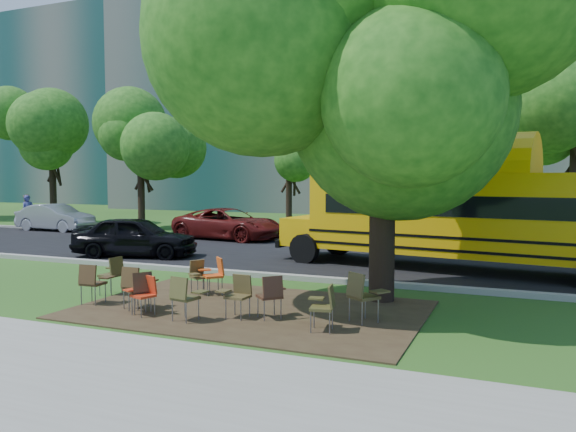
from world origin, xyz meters
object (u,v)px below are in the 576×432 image
at_px(chair_2, 142,287).
at_px(chair_4, 184,294).
at_px(chair_8, 113,271).
at_px(chair_7, 362,292).
at_px(chair_10, 198,273).
at_px(black_car, 135,237).
at_px(chair_0, 93,280).
at_px(chair_1, 135,283).
at_px(pedestrian_b, 27,210).
at_px(bg_car_red, 228,224).
at_px(main_tree, 384,67).
at_px(school_bus, 488,216).
at_px(chair_3, 144,291).
at_px(chair_5, 238,292).
at_px(chair_11, 272,292).
at_px(pedestrian_a, 28,212).
at_px(chair_9, 215,272).
at_px(bg_car_silver, 55,218).
at_px(chair_6, 325,303).

distance_m(chair_2, chair_4, 1.22).
bearing_deg(chair_8, chair_7, -89.57).
bearing_deg(chair_10, black_car, -100.21).
height_order(chair_0, chair_7, chair_7).
height_order(chair_1, pedestrian_b, pedestrian_b).
relative_size(chair_10, bg_car_red, 0.16).
bearing_deg(main_tree, school_bus, 67.54).
bearing_deg(chair_8, chair_1, -122.00).
height_order(chair_3, pedestrian_b, pedestrian_b).
relative_size(chair_5, chair_10, 1.07).
bearing_deg(chair_3, school_bus, -108.55).
bearing_deg(pedestrian_b, chair_5, 4.56).
distance_m(chair_5, chair_11, 0.67).
bearing_deg(chair_1, chair_11, 6.35).
xyz_separation_m(chair_1, pedestrian_a, (-17.12, 12.94, 0.33)).
height_order(school_bus, chair_4, school_bus).
relative_size(main_tree, chair_3, 10.90).
bearing_deg(chair_1, chair_5, 4.67).
distance_m(chair_9, pedestrian_a, 21.03).
distance_m(chair_5, bg_car_silver, 20.59).
relative_size(chair_0, pedestrian_a, 0.50).
relative_size(chair_1, pedestrian_a, 0.51).
relative_size(chair_7, chair_10, 1.22).
xyz_separation_m(chair_5, chair_7, (2.33, 0.53, 0.07)).
distance_m(school_bus, bg_car_silver, 21.44).
bearing_deg(chair_6, chair_9, 49.25).
distance_m(chair_11, bg_car_silver, 21.05).
bearing_deg(chair_3, chair_10, -68.10).
bearing_deg(black_car, chair_4, -151.45).
relative_size(chair_6, black_car, 0.20).
height_order(chair_0, chair_11, chair_0).
relative_size(chair_11, pedestrian_b, 0.50).
height_order(chair_10, bg_car_silver, bg_car_silver).
bearing_deg(pedestrian_b, chair_4, 2.30).
relative_size(school_bus, chair_3, 14.89).
xyz_separation_m(chair_5, chair_6, (1.87, -0.27, -0.00)).
distance_m(school_bus, chair_10, 8.32).
distance_m(main_tree, chair_1, 6.96).
relative_size(chair_8, pedestrian_a, 0.51).
distance_m(chair_1, chair_4, 1.60).
relative_size(chair_3, black_car, 0.19).
relative_size(chair_7, pedestrian_b, 0.56).
xyz_separation_m(chair_1, chair_8, (-1.40, 0.99, -0.00)).
bearing_deg(chair_0, chair_8, 102.19).
relative_size(chair_2, pedestrian_a, 0.48).
bearing_deg(chair_5, bg_car_red, -57.44).
distance_m(school_bus, chair_8, 10.19).
bearing_deg(school_bus, bg_car_red, 165.60).
relative_size(main_tree, chair_6, 10.22).
xyz_separation_m(chair_9, bg_car_silver, (-15.21, 10.28, 0.15)).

